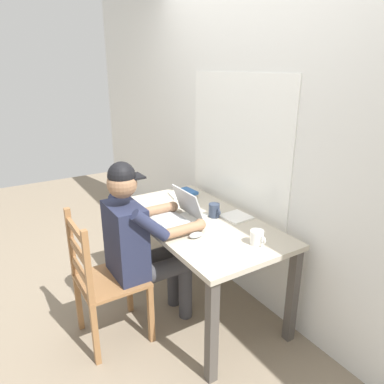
# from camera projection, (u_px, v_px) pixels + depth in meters

# --- Properties ---
(ground_plane) EXTENTS (8.00, 8.00, 0.00)m
(ground_plane) POSITION_uv_depth(u_px,v_px,m) (198.00, 303.00, 2.85)
(ground_plane) COLOR gray
(back_wall) EXTENTS (6.00, 0.08, 2.60)m
(back_wall) POSITION_uv_depth(u_px,v_px,m) (250.00, 137.00, 2.65)
(back_wall) COLOR silver
(back_wall) RESTS_ON ground
(desk) EXTENTS (1.41, 0.75, 0.73)m
(desk) POSITION_uv_depth(u_px,v_px,m) (198.00, 231.00, 2.64)
(desk) COLOR #BCB29E
(desk) RESTS_ON ground
(seated_person) EXTENTS (0.50, 0.60, 1.24)m
(seated_person) POSITION_uv_depth(u_px,v_px,m) (141.00, 240.00, 2.41)
(seated_person) COLOR #232842
(seated_person) RESTS_ON ground
(wooden_chair) EXTENTS (0.42, 0.42, 0.94)m
(wooden_chair) POSITION_uv_depth(u_px,v_px,m) (103.00, 281.00, 2.35)
(wooden_chair) COLOR olive
(wooden_chair) RESTS_ON ground
(laptop) EXTENTS (0.33, 0.31, 0.23)m
(laptop) POSITION_uv_depth(u_px,v_px,m) (177.00, 214.00, 2.57)
(laptop) COLOR #ADAFB2
(laptop) RESTS_ON desk
(computer_mouse) EXTENTS (0.06, 0.10, 0.03)m
(computer_mouse) POSITION_uv_depth(u_px,v_px,m) (196.00, 235.00, 2.33)
(computer_mouse) COLOR #ADAFB2
(computer_mouse) RESTS_ON desk
(coffee_mug_white) EXTENTS (0.12, 0.08, 0.09)m
(coffee_mug_white) POSITION_uv_depth(u_px,v_px,m) (257.00, 237.00, 2.23)
(coffee_mug_white) COLOR white
(coffee_mug_white) RESTS_ON desk
(coffee_mug_dark) EXTENTS (0.12, 0.08, 0.10)m
(coffee_mug_dark) POSITION_uv_depth(u_px,v_px,m) (214.00, 210.00, 2.63)
(coffee_mug_dark) COLOR #2D384C
(coffee_mug_dark) RESTS_ON desk
(book_stack_main) EXTENTS (0.19, 0.13, 0.05)m
(book_stack_main) POSITION_uv_depth(u_px,v_px,m) (187.00, 193.00, 3.08)
(book_stack_main) COLOR white
(book_stack_main) RESTS_ON desk
(paper_pile_near_laptop) EXTENTS (0.23, 0.23, 0.02)m
(paper_pile_near_laptop) POSITION_uv_depth(u_px,v_px,m) (182.00, 195.00, 3.08)
(paper_pile_near_laptop) COLOR white
(paper_pile_near_laptop) RESTS_ON desk
(paper_pile_back_corner) EXTENTS (0.23, 0.23, 0.01)m
(paper_pile_back_corner) POSITION_uv_depth(u_px,v_px,m) (193.00, 216.00, 2.66)
(paper_pile_back_corner) COLOR silver
(paper_pile_back_corner) RESTS_ON desk
(paper_pile_side) EXTENTS (0.20, 0.20, 0.01)m
(paper_pile_side) POSITION_uv_depth(u_px,v_px,m) (236.00, 217.00, 2.64)
(paper_pile_side) COLOR white
(paper_pile_side) RESTS_ON desk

